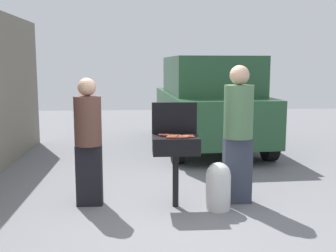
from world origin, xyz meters
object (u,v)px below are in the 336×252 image
(hot_dog_2, at_px, (171,137))
(parked_minivan, at_px, (208,102))
(hot_dog_4, at_px, (188,136))
(propane_tank, at_px, (218,185))
(hot_dog_7, at_px, (183,137))
(person_right, at_px, (238,129))
(hot_dog_6, at_px, (184,136))
(bbq_grill, at_px, (176,147))
(hot_dog_8, at_px, (164,135))
(hot_dog_0, at_px, (189,137))
(person_left, at_px, (88,137))
(hot_dog_5, at_px, (173,136))
(hot_dog_1, at_px, (176,136))
(hot_dog_3, at_px, (168,135))

(hot_dog_2, distance_m, parked_minivan, 4.24)
(hot_dog_4, distance_m, propane_tank, 0.75)
(hot_dog_7, bearing_deg, person_right, 20.12)
(hot_dog_2, relative_size, hot_dog_6, 1.00)
(bbq_grill, height_order, hot_dog_8, hot_dog_8)
(hot_dog_0, height_order, hot_dog_4, same)
(bbq_grill, bearing_deg, hot_dog_7, -65.05)
(hot_dog_0, xyz_separation_m, hot_dog_2, (-0.23, -0.04, 0.00))
(person_left, relative_size, parked_minivan, 0.38)
(bbq_grill, xyz_separation_m, person_left, (-1.14, 0.14, 0.12))
(hot_dog_0, xyz_separation_m, hot_dog_5, (-0.21, 0.06, 0.00))
(hot_dog_7, bearing_deg, parked_minivan, 76.45)
(bbq_grill, xyz_separation_m, hot_dog_4, (0.16, -0.04, 0.16))
(hot_dog_7, bearing_deg, hot_dog_6, 75.19)
(person_left, bearing_deg, hot_dog_5, -1.05)
(hot_dog_1, bearing_deg, person_right, 9.06)
(hot_dog_8, bearing_deg, hot_dog_1, -22.13)
(hot_dog_0, distance_m, person_left, 1.33)
(hot_dog_4, distance_m, person_left, 1.31)
(bbq_grill, relative_size, hot_dog_0, 7.22)
(hot_dog_1, bearing_deg, hot_dog_2, -116.05)
(hot_dog_8, bearing_deg, hot_dog_4, -15.59)
(hot_dog_8, height_order, parked_minivan, parked_minivan)
(hot_dog_6, height_order, parked_minivan, parked_minivan)
(hot_dog_3, bearing_deg, person_right, 6.40)
(hot_dog_1, distance_m, hot_dog_5, 0.06)
(hot_dog_3, xyz_separation_m, hot_dog_5, (0.05, -0.07, 0.00))
(hot_dog_4, bearing_deg, bbq_grill, 167.23)
(hot_dog_7, xyz_separation_m, hot_dog_8, (-0.23, 0.21, 0.00))
(hot_dog_2, distance_m, hot_dog_7, 0.14)
(hot_dog_4, bearing_deg, hot_dog_2, -152.78)
(hot_dog_4, height_order, person_right, person_right)
(propane_tank, xyz_separation_m, parked_minivan, (0.52, 4.08, 0.70))
(hot_dog_5, bearing_deg, propane_tank, -8.30)
(bbq_grill, distance_m, hot_dog_8, 0.23)
(hot_dog_6, distance_m, person_right, 0.77)
(hot_dog_6, bearing_deg, bbq_grill, 142.10)
(hot_dog_8, bearing_deg, person_left, 174.69)
(hot_dog_6, distance_m, person_left, 1.25)
(hot_dog_0, relative_size, hot_dog_1, 1.00)
(hot_dog_8, bearing_deg, hot_dog_6, -26.82)
(hot_dog_5, bearing_deg, hot_dog_4, 6.03)
(hot_dog_0, xyz_separation_m, person_left, (-1.30, 0.26, -0.04))
(parked_minivan, bearing_deg, person_left, 56.84)
(hot_dog_7, bearing_deg, hot_dog_0, 26.33)
(hot_dog_2, height_order, hot_dog_3, same)
(bbq_grill, relative_size, hot_dog_8, 7.22)
(hot_dog_5, distance_m, propane_tank, 0.86)
(hot_dog_6, relative_size, person_right, 0.07)
(person_left, bearing_deg, hot_dog_6, -0.71)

